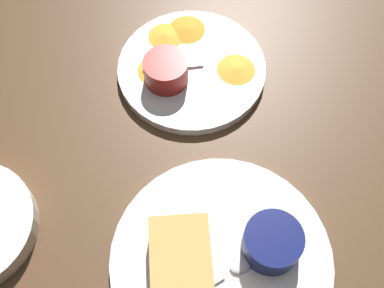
% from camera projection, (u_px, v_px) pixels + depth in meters
% --- Properties ---
extents(ground_plane, '(1.10, 1.10, 0.03)m').
position_uv_depth(ground_plane, '(168.00, 184.00, 0.72)').
color(ground_plane, '#4C331E').
extents(plate_sandwich_main, '(0.29, 0.29, 0.02)m').
position_uv_depth(plate_sandwich_main, '(221.00, 260.00, 0.64)').
color(plate_sandwich_main, silver).
rests_on(plate_sandwich_main, ground_plane).
extents(sandwich_half_near, '(0.15, 0.12, 0.05)m').
position_uv_depth(sandwich_half_near, '(181.00, 270.00, 0.60)').
color(sandwich_half_near, tan).
rests_on(sandwich_half_near, plate_sandwich_main).
extents(ramekin_dark_sauce, '(0.08, 0.08, 0.04)m').
position_uv_depth(ramekin_dark_sauce, '(272.00, 242.00, 0.62)').
color(ramekin_dark_sauce, '#0C144C').
rests_on(ramekin_dark_sauce, plate_sandwich_main).
extents(spoon_by_dark_ramekin, '(0.08, 0.08, 0.01)m').
position_uv_depth(spoon_by_dark_ramekin, '(233.00, 270.00, 0.62)').
color(spoon_by_dark_ramekin, silver).
rests_on(spoon_by_dark_ramekin, plate_sandwich_main).
extents(plate_chips_companion, '(0.24, 0.24, 0.02)m').
position_uv_depth(plate_chips_companion, '(192.00, 69.00, 0.79)').
color(plate_chips_companion, silver).
rests_on(plate_chips_companion, ground_plane).
extents(ramekin_light_gravy, '(0.07, 0.07, 0.04)m').
position_uv_depth(ramekin_light_gravy, '(166.00, 70.00, 0.75)').
color(ramekin_light_gravy, maroon).
rests_on(ramekin_light_gravy, plate_chips_companion).
extents(spoon_by_gravy_ramekin, '(0.06, 0.10, 0.01)m').
position_uv_depth(spoon_by_gravy_ramekin, '(160.00, 68.00, 0.78)').
color(spoon_by_gravy_ramekin, silver).
rests_on(spoon_by_gravy_ramekin, plate_chips_companion).
extents(plantain_chip_scatter, '(0.18, 0.21, 0.01)m').
position_uv_depth(plantain_chip_scatter, '(185.00, 49.00, 0.80)').
color(plantain_chip_scatter, gold).
rests_on(plantain_chip_scatter, plate_chips_companion).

